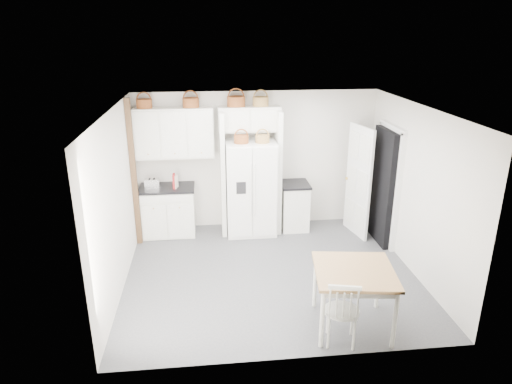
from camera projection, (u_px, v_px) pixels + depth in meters
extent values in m
plane|color=#3C3D43|center=(270.00, 273.00, 7.24)|extent=(4.50, 4.50, 0.00)
plane|color=white|center=(272.00, 109.00, 6.36)|extent=(4.50, 4.50, 0.00)
plane|color=silver|center=(257.00, 160.00, 8.67)|extent=(4.50, 0.00, 4.50)
plane|color=silver|center=(117.00, 202.00, 6.56)|extent=(0.00, 4.00, 4.00)
plane|color=silver|center=(416.00, 191.00, 7.03)|extent=(0.00, 4.00, 4.00)
cube|color=white|center=(251.00, 188.00, 8.45)|extent=(0.91, 0.73, 1.75)
cube|color=silver|center=(168.00, 211.00, 8.50)|extent=(0.96, 0.61, 0.89)
cube|color=silver|center=(294.00, 207.00, 8.75)|extent=(0.50, 0.59, 0.87)
cube|color=olive|center=(352.00, 298.00, 5.83)|extent=(1.11, 1.11, 0.82)
cube|color=silver|center=(342.00, 311.00, 5.51)|extent=(0.51, 0.48, 0.88)
cube|color=black|center=(167.00, 188.00, 8.34)|extent=(1.00, 0.65, 0.04)
cube|color=black|center=(295.00, 184.00, 8.60)|extent=(0.53, 0.63, 0.04)
cube|color=silver|center=(152.00, 184.00, 8.22)|extent=(0.26, 0.15, 0.18)
cube|color=maroon|center=(174.00, 181.00, 8.23)|extent=(0.04, 0.17, 0.26)
cube|color=beige|center=(176.00, 182.00, 8.24)|extent=(0.07, 0.16, 0.23)
cylinder|color=brown|center=(144.00, 104.00, 7.92)|extent=(0.27, 0.27, 0.16)
cylinder|color=brown|center=(191.00, 103.00, 8.00)|extent=(0.29, 0.29, 0.17)
cylinder|color=brown|center=(236.00, 101.00, 8.08)|extent=(0.32, 0.32, 0.18)
cylinder|color=brown|center=(261.00, 101.00, 8.13)|extent=(0.29, 0.29, 0.16)
cylinder|color=brown|center=(241.00, 139.00, 8.01)|extent=(0.26, 0.26, 0.14)
cylinder|color=brown|center=(262.00, 139.00, 8.05)|extent=(0.25, 0.25, 0.13)
cube|color=silver|center=(174.00, 133.00, 8.15)|extent=(1.40, 0.34, 0.90)
cube|color=silver|center=(249.00, 119.00, 8.21)|extent=(1.12, 0.34, 0.45)
cube|color=silver|center=(223.00, 173.00, 8.37)|extent=(0.08, 0.60, 2.30)
cube|color=silver|center=(278.00, 172.00, 8.47)|extent=(0.08, 0.60, 2.30)
cube|color=#432B16|center=(134.00, 174.00, 7.83)|extent=(0.09, 0.09, 2.60)
cube|color=black|center=(384.00, 187.00, 8.05)|extent=(0.18, 0.85, 2.05)
cube|color=white|center=(358.00, 182.00, 8.32)|extent=(0.21, 0.79, 2.05)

